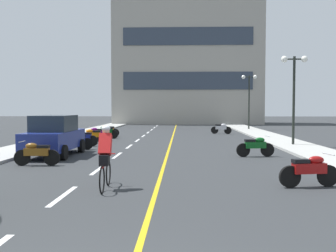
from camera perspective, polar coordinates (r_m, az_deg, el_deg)
name	(u,v)px	position (r m, az deg, el deg)	size (l,w,h in m)	color
ground_plane	(167,142)	(24.39, -0.13, -2.35)	(140.00, 140.00, 0.00)	#2D3033
curb_left	(68,137)	(28.53, -14.51, -1.57)	(2.40, 72.00, 0.12)	#A8A8A3
curb_right	(271,137)	(28.07, 14.97, -1.65)	(2.40, 72.00, 0.12)	#A8A8A3
lane_dash_1	(63,196)	(9.96, -15.25, -9.92)	(0.14, 2.20, 0.01)	silver
lane_dash_2	(98,170)	(13.76, -10.28, -6.35)	(0.14, 2.20, 0.01)	silver
lane_dash_3	(117,155)	(17.65, -7.51, -4.32)	(0.14, 2.20, 0.01)	silver
lane_dash_4	(129,146)	(21.58, -5.75, -3.02)	(0.14, 2.20, 0.01)	silver
lane_dash_5	(137,140)	(25.53, -4.54, -2.12)	(0.14, 2.20, 0.01)	silver
lane_dash_6	(143,136)	(29.50, -3.65, -1.46)	(0.14, 2.20, 0.01)	silver
lane_dash_7	(148,132)	(33.47, -2.98, -0.96)	(0.14, 2.20, 0.01)	silver
lane_dash_8	(152,130)	(37.45, -2.44, -0.56)	(0.14, 2.20, 0.01)	silver
lane_dash_9	(154,128)	(41.43, -2.01, -0.24)	(0.14, 2.20, 0.01)	silver
lane_dash_10	(157,126)	(45.42, -1.66, 0.02)	(0.14, 2.20, 0.01)	silver
lane_dash_11	(159,124)	(49.41, -1.36, 0.24)	(0.14, 2.20, 0.01)	silver
centre_line_yellow	(172,138)	(27.37, 0.63, -1.79)	(0.12, 66.00, 0.01)	gold
office_building	(187,56)	(52.94, 2.87, 10.35)	(19.17, 8.50, 18.33)	#9E998E
street_lamp_mid	(294,79)	(22.59, 18.13, 6.57)	(1.46, 0.36, 4.90)	black
street_lamp_far	(249,90)	(37.65, 11.90, 5.29)	(1.46, 0.36, 5.13)	black
parked_car_near	(54,136)	(17.98, -16.45, -1.36)	(1.93, 4.20, 1.82)	black
motorcycle_2	(310,170)	(11.24, 20.19, -6.11)	(1.69, 0.61, 0.92)	black
motorcycle_3	(37,153)	(15.21, -18.86, -3.80)	(1.70, 0.60, 0.92)	black
motorcycle_4	(256,146)	(17.43, 12.82, -2.90)	(1.70, 0.60, 0.92)	black
motorcycle_5	(76,141)	(20.24, -13.45, -2.13)	(1.65, 0.76, 0.92)	black
motorcycle_6	(83,138)	(22.18, -12.46, -1.70)	(1.70, 0.60, 0.92)	black
motorcycle_7	(93,135)	(23.83, -11.08, -1.38)	(1.70, 0.60, 0.92)	black
motorcycle_8	(97,133)	(25.60, -10.44, -1.09)	(1.70, 0.60, 0.92)	black
motorcycle_9	(106,132)	(27.30, -9.13, -0.84)	(1.69, 0.60, 0.92)	black
motorcycle_10	(108,130)	(28.84, -8.91, -0.65)	(1.70, 0.60, 0.92)	black
motorcycle_11	(221,128)	(31.93, 7.89, -0.32)	(1.65, 0.76, 0.92)	black
cyclist_rider	(105,156)	(10.43, -9.27, -4.36)	(0.42, 1.77, 1.71)	black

